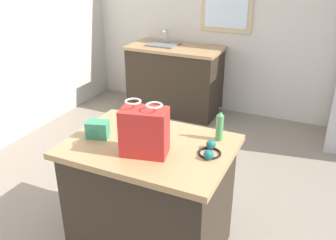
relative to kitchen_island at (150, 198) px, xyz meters
name	(u,v)px	position (x,y,z in m)	size (l,w,h in m)	color
ground	(184,231)	(0.16, 0.26, -0.45)	(6.34, 6.34, 0.00)	gray
back_wall	(266,20)	(0.15, 2.90, 0.82)	(5.00, 0.13, 2.55)	silver
kitchen_island	(150,198)	(0.00, 0.00, 0.00)	(1.11, 0.80, 0.90)	#33281E
sink_counter	(175,79)	(-0.93, 2.52, 0.02)	(1.25, 0.64, 1.11)	#33281E
shopping_bag	(144,132)	(0.04, -0.13, 0.60)	(0.32, 0.24, 0.35)	red
small_box	(98,129)	(-0.37, -0.06, 0.50)	(0.15, 0.10, 0.12)	#388E66
bottle	(220,126)	(0.41, 0.25, 0.55)	(0.05, 0.05, 0.24)	#4C9956
ear_defenders	(210,151)	(0.41, 0.04, 0.47)	(0.18, 0.20, 0.06)	black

